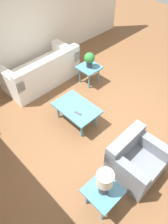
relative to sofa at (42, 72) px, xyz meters
name	(u,v)px	position (x,y,z in m)	size (l,w,h in m)	color
ground_plane	(111,124)	(-2.21, -0.16, -0.31)	(14.00, 14.00, 0.00)	brown
wall_right	(21,20)	(0.85, -0.16, 1.04)	(0.12, 7.20, 2.70)	silver
sofa	(42,72)	(0.00, 0.00, 0.00)	(0.94, 1.94, 0.84)	white
armchair	(135,161)	(-3.21, 0.41, 0.01)	(0.80, 0.87, 0.79)	slate
coffee_table	(77,109)	(-1.63, 0.31, 0.07)	(0.95, 0.63, 0.44)	teal
side_table_plant	(89,69)	(-0.83, -0.87, 0.09)	(0.51, 0.51, 0.47)	teal
side_table_lamp	(103,193)	(-3.23, 1.25, 0.09)	(0.51, 0.51, 0.47)	teal
potted_plant	(89,59)	(-0.83, -0.87, 0.39)	(0.26, 0.26, 0.39)	#333338
table_lamp	(105,181)	(-3.23, 1.25, 0.46)	(0.25, 0.25, 0.49)	#333333
remote_control	(78,113)	(-1.78, 0.42, 0.13)	(0.16, 0.07, 0.02)	#4C4C51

